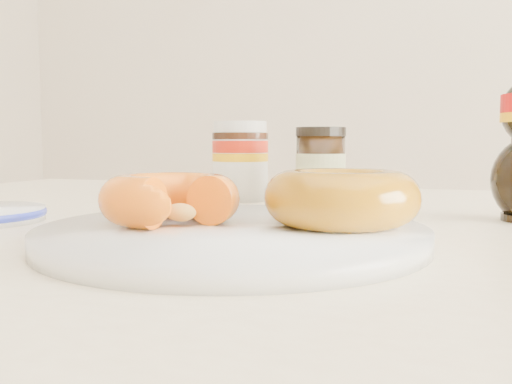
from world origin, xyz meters
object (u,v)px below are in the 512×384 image
(nutella_jar, at_px, (240,158))
(dark_jar, at_px, (320,168))
(donut_bitten, at_px, (170,199))
(plate, at_px, (233,234))
(donut_whole, at_px, (342,198))
(dining_table, at_px, (335,314))

(nutella_jar, xyz_separation_m, dark_jar, (0.12, -0.04, -0.01))
(donut_bitten, distance_m, dark_jar, 0.27)
(plate, bearing_deg, donut_whole, 21.70)
(plate, distance_m, donut_whole, 0.09)
(nutella_jar, bearing_deg, dark_jar, -19.79)
(donut_whole, bearing_deg, dining_table, 104.39)
(dining_table, relative_size, plate, 4.90)
(dining_table, bearing_deg, donut_bitten, -127.87)
(dining_table, height_order, donut_whole, donut_whole)
(donut_whole, height_order, nutella_jar, nutella_jar)
(donut_bitten, height_order, donut_whole, donut_whole)
(plate, distance_m, nutella_jar, 0.33)
(dining_table, relative_size, dark_jar, 15.07)
(dining_table, height_order, donut_bitten, donut_bitten)
(dining_table, bearing_deg, plate, -112.01)
(dining_table, xyz_separation_m, nutella_jar, (-0.16, 0.18, 0.14))
(plate, xyz_separation_m, nutella_jar, (-0.11, 0.30, 0.05))
(dining_table, bearing_deg, dark_jar, 109.57)
(dining_table, xyz_separation_m, donut_bitten, (-0.10, -0.13, 0.12))
(dining_table, xyz_separation_m, donut_whole, (0.02, -0.10, 0.12))
(plate, bearing_deg, donut_bitten, -175.42)
(dining_table, distance_m, donut_bitten, 0.20)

